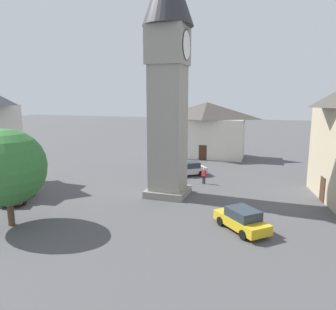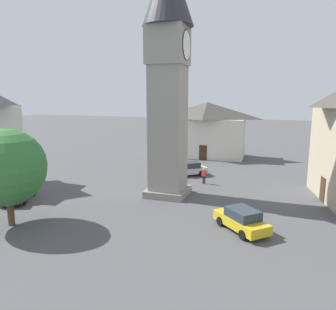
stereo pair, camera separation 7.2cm
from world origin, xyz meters
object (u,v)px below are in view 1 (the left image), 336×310
car_blue_kerb (242,219)px  car_red_corner (18,192)px  car_silver_kerb (188,169)px  tree (7,167)px  clock_tower (168,57)px  building_terrace_right (206,129)px  pedestrian (204,174)px

car_blue_kerb → car_red_corner: same height
car_silver_kerb → tree: (-17.56, 8.09, 3.35)m
car_silver_kerb → car_blue_kerb: bearing=-151.9°
clock_tower → car_red_corner: clock_tower is taller
clock_tower → building_terrace_right: 20.93m
pedestrian → building_terrace_right: size_ratio=0.15×
clock_tower → car_blue_kerb: (-5.91, -7.13, -11.34)m
clock_tower → car_silver_kerb: bearing=0.5°
car_silver_kerb → car_red_corner: 17.52m
car_silver_kerb → clock_tower: bearing=-179.5°
car_silver_kerb → car_red_corner: bearing=138.6°
car_blue_kerb → building_terrace_right: (25.23, 7.62, 3.31)m
tree → building_terrace_right: building_terrace_right is taller
car_red_corner → clock_tower: bearing=-64.3°
clock_tower → tree: (-10.02, 8.16, -7.99)m
car_red_corner → building_terrace_right: size_ratio=0.39×
clock_tower → car_silver_kerb: 13.62m
clock_tower → car_red_corner: bearing=115.7°
tree → building_terrace_right: size_ratio=0.60×
car_blue_kerb → tree: size_ratio=0.61×
clock_tower → pedestrian: (4.66, -2.32, -11.09)m
car_silver_kerb → building_terrace_right: (11.78, 0.42, 3.31)m
pedestrian → tree: (-14.68, 10.48, 3.10)m
clock_tower → pedestrian: 12.25m
car_red_corner → building_terrace_right: building_terrace_right is taller
clock_tower → car_red_corner: size_ratio=4.65×
car_blue_kerb → car_red_corner: bearing=89.1°
clock_tower → building_terrace_right: bearing=1.4°
pedestrian → clock_tower: bearing=153.5°
car_blue_kerb → tree: bearing=105.1°
clock_tower → tree: clock_tower is taller
clock_tower → building_terrace_right: clock_tower is taller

